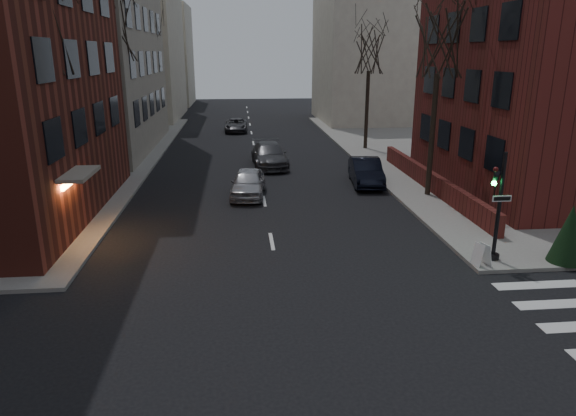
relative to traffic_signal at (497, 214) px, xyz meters
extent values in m
cube|color=#5B1D1A|center=(8.56, 10.01, 3.59)|extent=(12.00, 14.00, 11.00)
cube|color=#5B1D1A|center=(1.36, 10.01, -1.26)|extent=(0.35, 16.00, 1.00)
cube|color=beige|center=(-22.94, 46.01, 7.09)|extent=(14.00, 16.00, 18.00)
cube|color=beige|center=(7.06, 41.01, 6.09)|extent=(14.00, 14.00, 16.00)
cube|color=beige|center=(-20.94, 63.01, 5.09)|extent=(10.00, 12.00, 14.00)
cylinder|color=black|center=(0.06, 0.01, 0.24)|extent=(0.14, 0.14, 4.00)
cylinder|color=black|center=(0.06, 0.01, -1.66)|extent=(0.44, 0.44, 0.20)
imported|color=black|center=(-0.19, 0.01, 1.09)|extent=(0.16, 0.20, 1.00)
sphere|color=#19FF4C|center=(-0.26, -0.04, 1.14)|extent=(0.18, 0.18, 0.18)
cube|color=white|center=(0.06, -0.11, 0.59)|extent=(0.70, 0.03, 0.22)
cylinder|color=#2D231C|center=(-16.74, 5.01, 1.57)|extent=(0.28, 0.28, 6.65)
cylinder|color=#2D231C|center=(-16.74, 17.01, 1.74)|extent=(0.28, 0.28, 7.00)
cylinder|color=#2D231C|center=(-16.74, 31.01, 1.39)|extent=(0.28, 0.28, 6.30)
cylinder|color=#2D231C|center=(0.86, 9.01, 1.39)|extent=(0.28, 0.28, 6.30)
cylinder|color=#2D231C|center=(0.86, 23.01, 1.22)|extent=(0.28, 0.28, 5.95)
cylinder|color=black|center=(-16.14, 13.01, 1.24)|extent=(0.12, 0.12, 6.00)
sphere|color=#FFA54C|center=(-16.14, 13.01, 4.34)|extent=(0.36, 0.36, 0.36)
cylinder|color=black|center=(-16.14, 33.01, 1.24)|extent=(0.12, 0.12, 6.00)
sphere|color=#FFA54C|center=(-16.14, 33.01, 4.34)|extent=(0.36, 0.36, 0.36)
imported|color=black|center=(-1.80, 11.98, -1.14)|extent=(2.08, 4.80, 1.54)
imported|color=#A4A4A9|center=(-8.74, 10.09, -1.18)|extent=(2.15, 4.45, 1.47)
imported|color=#3C3C40|center=(-7.14, 17.51, -1.12)|extent=(2.45, 5.51, 1.57)
imported|color=#39393D|center=(-9.40, 33.83, -1.27)|extent=(2.21, 4.62, 1.27)
cube|color=white|center=(-0.64, -0.49, -1.35)|extent=(0.48, 0.58, 0.81)
cone|color=#16331D|center=(2.56, -0.49, -0.68)|extent=(1.66, 1.66, 2.15)
camera|label=1|loc=(-9.17, -16.78, 5.56)|focal=32.00mm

